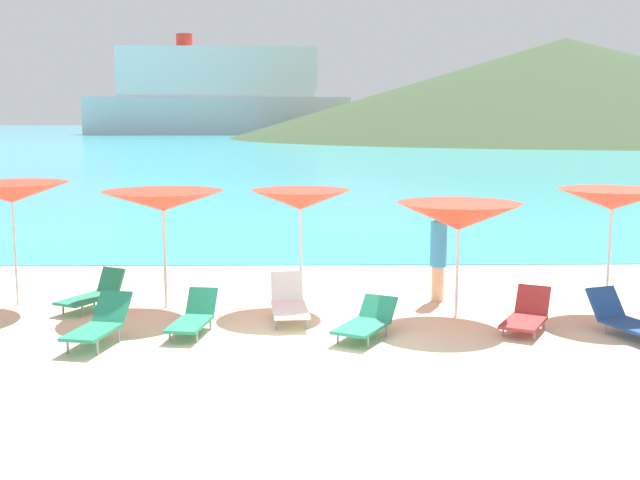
{
  "coord_description": "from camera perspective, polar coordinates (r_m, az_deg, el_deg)",
  "views": [
    {
      "loc": [
        0.11,
        -11.15,
        3.47
      ],
      "look_at": [
        0.34,
        3.38,
        1.2
      ],
      "focal_mm": 43.39,
      "sensor_mm": 36.0,
      "label": 1
    }
  ],
  "objects": [
    {
      "name": "ocean_water",
      "position": [
        238.26,
        -0.93,
        8.05
      ],
      "size": [
        650.0,
        440.0,
        0.02
      ],
      "primitive_type": "cube",
      "color": "#38B7CC",
      "rests_on": "ground_plane"
    },
    {
      "name": "ground_plane",
      "position": [
        21.45,
        -1.19,
        -0.84
      ],
      "size": [
        50.0,
        100.0,
        0.3
      ],
      "primitive_type": "cube",
      "color": "beige"
    },
    {
      "name": "lounge_chair_4",
      "position": [
        13.31,
        14.98,
        -5.38
      ],
      "size": [
        1.12,
        1.41,
        0.67
      ],
      "rotation": [
        0.0,
        0.0,
        -0.5
      ],
      "color": "#A53333",
      "rests_on": "ground_plane"
    },
    {
      "name": "umbrella_2",
      "position": [
        15.43,
        -21.81,
        3.25
      ],
      "size": [
        2.11,
        2.11,
        2.32
      ],
      "color": "silver",
      "rests_on": "ground_plane"
    },
    {
      "name": "headland_hill",
      "position": [
        155.88,
        17.56,
        10.62
      ],
      "size": [
        126.63,
        126.63,
        18.6
      ],
      "primitive_type": "cone",
      "color": "#384C2D",
      "rests_on": "ground_plane"
    },
    {
      "name": "lounge_chair_6",
      "position": [
        13.51,
        -2.31,
        -4.64
      ],
      "size": [
        0.73,
        1.6,
        0.74
      ],
      "rotation": [
        0.0,
        0.0,
        0.09
      ],
      "color": "white",
      "rests_on": "ground_plane"
    },
    {
      "name": "umbrella_3",
      "position": [
        14.46,
        -11.5,
        2.83
      ],
      "size": [
        2.36,
        2.36,
        2.18
      ],
      "color": "silver",
      "rests_on": "ground_plane"
    },
    {
      "name": "cruise_ship",
      "position": [
        185.2,
        -7.49,
        10.47
      ],
      "size": [
        61.51,
        14.89,
        22.93
      ],
      "rotation": [
        0.0,
        0.0,
        0.07
      ],
      "color": "silver",
      "rests_on": "ocean_water"
    },
    {
      "name": "beachgoer_2",
      "position": [
        14.98,
        8.72,
        -0.92
      ],
      "size": [
        0.32,
        0.32,
        1.77
      ],
      "rotation": [
        0.0,
        0.0,
        3.71
      ],
      "color": "#DBAA84",
      "rests_on": "ground_plane"
    },
    {
      "name": "lounge_chair_12",
      "position": [
        12.46,
        3.43,
        -6.03
      ],
      "size": [
        1.17,
        1.48,
        0.58
      ],
      "rotation": [
        0.0,
        0.0,
        -0.5
      ],
      "color": "#268C66",
      "rests_on": "ground_plane"
    },
    {
      "name": "lounge_chair_9",
      "position": [
        13.49,
        21.84,
        -5.51
      ],
      "size": [
        1.12,
        1.72,
        0.68
      ],
      "rotation": [
        0.0,
        0.0,
        0.36
      ],
      "color": "#1E478C",
      "rests_on": "ground_plane"
    },
    {
      "name": "lounge_chair_0",
      "position": [
        12.9,
        -9.32,
        -5.63
      ],
      "size": [
        0.72,
        1.47,
        0.63
      ],
      "rotation": [
        0.0,
        0.0,
        -0.16
      ],
      "color": "#268C66",
      "rests_on": "ground_plane"
    },
    {
      "name": "umbrella_5",
      "position": [
        13.73,
        10.19,
        1.72
      ],
      "size": [
        2.41,
        2.41,
        2.03
      ],
      "color": "silver",
      "rests_on": "ground_plane"
    },
    {
      "name": "lounge_chair_1",
      "position": [
        12.57,
        -15.97,
        -5.93
      ],
      "size": [
        0.84,
        1.51,
        0.71
      ],
      "rotation": [
        0.0,
        0.0,
        -0.21
      ],
      "color": "#268C66",
      "rests_on": "ground_plane"
    },
    {
      "name": "umbrella_6",
      "position": [
        14.82,
        20.74,
        2.8
      ],
      "size": [
        2.1,
        2.1,
        2.24
      ],
      "color": "silver",
      "rests_on": "ground_plane"
    },
    {
      "name": "lounge_chair_11",
      "position": [
        14.9,
        -16.35,
        -3.81
      ],
      "size": [
        1.1,
        1.45,
        0.69
      ],
      "rotation": [
        0.0,
        0.0,
        -0.48
      ],
      "color": "#268C66",
      "rests_on": "ground_plane"
    },
    {
      "name": "umbrella_4",
      "position": [
        14.37,
        -1.46,
        2.97
      ],
      "size": [
        1.92,
        1.92,
        2.18
      ],
      "color": "silver",
      "rests_on": "ground_plane"
    }
  ]
}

